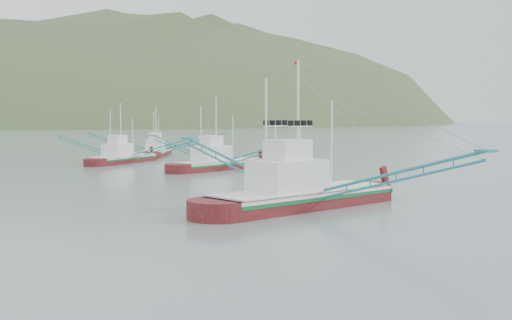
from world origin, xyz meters
TOP-DOWN VIEW (x-y plane):
  - ground at (0.00, 0.00)m, footprint 1200.00×1200.00m
  - main_boat at (0.62, 1.76)m, footprint 15.47×27.62m
  - bg_boat_far at (11.00, 49.76)m, footprint 14.24×20.59m
  - bg_boat_right at (15.00, 32.37)m, footprint 13.51×23.39m
  - bg_boat_extra at (22.67, 60.80)m, footprint 19.19×17.38m
  - headland_right at (240.00, 430.00)m, footprint 684.00×432.00m

SIDE VIEW (x-z plane):
  - ground at x=0.00m, z-range 0.00..0.00m
  - headland_right at x=240.00m, z-range -153.00..153.00m
  - main_boat at x=0.62m, z-range -3.99..7.19m
  - bg_boat_right at x=15.00m, z-range -3.11..6.48m
  - bg_boat_far at x=11.00m, z-range -2.62..6.37m
  - bg_boat_extra at x=22.67m, z-range -2.57..6.41m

